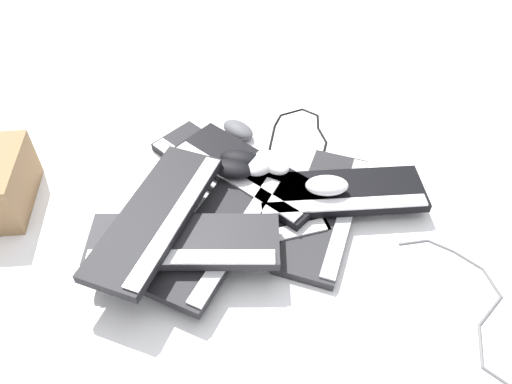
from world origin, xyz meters
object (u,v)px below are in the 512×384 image
mouse_5 (232,169)px  keyboard_7 (340,193)px  mouse_4 (379,199)px  keyboard_4 (184,242)px  keyboard_5 (157,215)px  mouse_6 (272,162)px  keyboard_1 (221,170)px  keyboard_2 (239,230)px  mouse_3 (240,159)px  keyboard_6 (249,172)px  mouse_0 (238,130)px  mouse_1 (263,163)px  keyboard_0 (325,212)px  keyboard_3 (218,232)px  mouse_2 (327,185)px

mouse_5 → keyboard_7: bearing=2.7°
mouse_4 → mouse_5: (-0.39, 0.04, 0.06)m
keyboard_4 → keyboard_5: 0.09m
keyboard_5 → mouse_6: size_ratio=4.23×
keyboard_1 → keyboard_7: bearing=-18.9°
keyboard_2 → keyboard_7: (0.26, 0.11, 0.03)m
keyboard_4 → keyboard_7: keyboard_4 is taller
mouse_3 → keyboard_6: bearing=-22.0°
mouse_0 → mouse_5: mouse_5 is taller
mouse_1 → keyboard_4: bearing=6.8°
mouse_5 → mouse_6: 0.11m
mouse_1 → mouse_4: mouse_1 is taller
keyboard_5 → mouse_6: bearing=38.8°
keyboard_4 → mouse_4: size_ratio=4.04×
mouse_6 → keyboard_1: bearing=-149.4°
keyboard_1 → mouse_4: 0.44m
keyboard_4 → keyboard_2: bearing=36.6°
keyboard_1 → mouse_1: mouse_1 is taller
keyboard_0 → keyboard_5: (-0.41, -0.10, 0.09)m
mouse_1 → mouse_6: bearing=142.5°
keyboard_0 → mouse_6: 0.19m
mouse_5 → keyboard_0: bearing=-7.9°
mouse_3 → mouse_6: bearing=2.5°
keyboard_3 → mouse_3: size_ratio=4.21×
mouse_0 → keyboard_3: bearing=-50.9°
keyboard_0 → mouse_3: 0.27m
keyboard_5 → mouse_1: size_ratio=4.23×
mouse_2 → mouse_0: bearing=-52.6°
mouse_2 → mouse_5: bearing=-15.0°
keyboard_3 → mouse_1: size_ratio=4.21×
keyboard_3 → keyboard_4: (-0.07, -0.06, 0.03)m
keyboard_4 → mouse_1: (0.18, 0.27, 0.01)m
keyboard_1 → mouse_6: 0.16m
mouse_0 → mouse_2: (0.24, -0.29, 0.06)m
keyboard_0 → mouse_3: mouse_3 is taller
keyboard_0 → keyboard_3: 0.29m
keyboard_0 → keyboard_1: (-0.28, 0.15, 0.00)m
mouse_2 → mouse_5: 0.25m
keyboard_7 → keyboard_5: bearing=-162.3°
keyboard_0 → mouse_0: mouse_0 is taller
keyboard_0 → mouse_2: 0.07m
keyboard_3 → keyboard_2: bearing=36.3°
mouse_2 → keyboard_2: bearing=21.3°
keyboard_0 → keyboard_7: 0.06m
keyboard_2 → mouse_0: bearing=93.5°
keyboard_1 → mouse_2: 0.31m
keyboard_1 → mouse_6: size_ratio=3.90×
keyboard_6 → mouse_1: size_ratio=3.97×
mouse_1 → keyboard_5: bearing=-8.7°
keyboard_6 → mouse_2: (0.20, -0.08, 0.04)m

